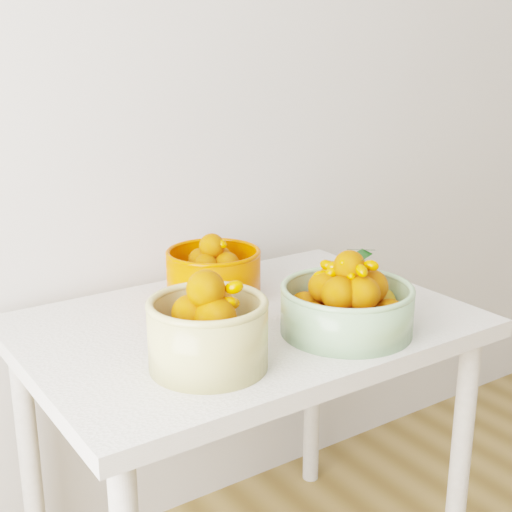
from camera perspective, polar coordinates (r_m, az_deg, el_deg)
The scene contains 4 objects.
table at distance 1.68m, azimuth -0.84°, elevation -8.09°, with size 1.00×0.70×0.75m.
bowl_cream at distance 1.38m, azimuth -3.87°, elevation -5.96°, with size 0.29×0.29×0.20m.
bowl_green at distance 1.56m, azimuth 7.29°, elevation -3.83°, with size 0.31×0.31×0.19m.
bowl_orange at distance 1.75m, azimuth -3.41°, elevation -1.37°, with size 0.27×0.27×0.17m.
Camera 1 is at (-1.10, 0.33, 1.36)m, focal length 50.00 mm.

